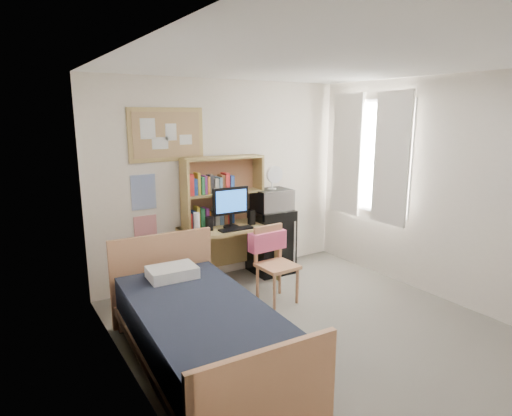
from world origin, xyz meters
TOP-DOWN VIEW (x-y plane):
  - floor at (0.00, 0.00)m, footprint 3.60×4.20m
  - ceiling at (0.00, 0.00)m, footprint 3.60×4.20m
  - wall_back at (0.00, 2.10)m, footprint 3.60×0.04m
  - wall_left at (-1.80, 0.00)m, footprint 0.04×4.20m
  - wall_right at (1.80, 0.00)m, footprint 0.04×4.20m
  - window_unit at (1.75, 1.20)m, footprint 0.10×1.40m
  - curtain_left at (1.72, 0.80)m, footprint 0.04×0.55m
  - curtain_right at (1.72, 1.60)m, footprint 0.04×0.55m
  - bulletin_board at (-0.78, 2.08)m, footprint 0.94×0.03m
  - poster_wave at (-1.10, 2.09)m, footprint 0.30×0.01m
  - poster_japan at (-1.10, 2.09)m, footprint 0.28×0.01m
  - desk at (-0.12, 1.78)m, footprint 1.24×0.65m
  - desk_chair at (0.07, 0.95)m, footprint 0.47×0.47m
  - mini_fridge at (0.56, 1.82)m, footprint 0.54×0.54m
  - bed at (-1.26, 0.19)m, footprint 1.15×2.15m
  - hutch at (-0.11, 1.93)m, footprint 1.08×0.31m
  - monitor at (-0.12, 1.72)m, footprint 0.48×0.05m
  - keyboard at (-0.12, 1.58)m, footprint 0.44×0.15m
  - speaker_left at (-0.42, 1.73)m, footprint 0.07×0.07m
  - speaker_right at (0.18, 1.71)m, footprint 0.08×0.08m
  - water_bottle at (-0.60, 1.69)m, footprint 0.08×0.08m
  - hoodie at (0.06, 1.15)m, footprint 0.48×0.16m
  - microwave at (0.56, 1.80)m, footprint 0.50×0.38m
  - desk_fan at (0.56, 1.80)m, footprint 0.24×0.24m
  - pillow at (-1.22, 0.94)m, footprint 0.48×0.35m

SIDE VIEW (x-z plane):
  - floor at x=0.00m, z-range -0.02..0.00m
  - bed at x=-1.26m, z-range 0.00..0.58m
  - desk at x=-0.12m, z-range 0.00..0.76m
  - mini_fridge at x=0.56m, z-range 0.00..0.89m
  - desk_chair at x=0.07m, z-range 0.00..0.90m
  - pillow at x=-1.22m, z-range 0.58..0.69m
  - hoodie at x=0.06m, z-range 0.58..0.81m
  - keyboard at x=-0.12m, z-range 0.76..0.78m
  - poster_japan at x=-1.10m, z-range 0.60..0.96m
  - speaker_left at x=-0.42m, z-range 0.76..0.93m
  - speaker_right at x=0.18m, z-range 0.76..0.94m
  - water_bottle at x=-0.60m, z-range 0.76..1.01m
  - monitor at x=-0.12m, z-range 0.76..1.27m
  - microwave at x=0.56m, z-range 0.89..1.17m
  - hutch at x=-0.11m, z-range 0.76..1.64m
  - poster_wave at x=-1.10m, z-range 1.04..1.46m
  - wall_back at x=0.00m, z-range 0.00..2.60m
  - wall_left at x=-1.80m, z-range 0.00..2.60m
  - wall_right at x=1.80m, z-range 0.00..2.60m
  - desk_fan at x=0.56m, z-range 1.17..1.46m
  - window_unit at x=1.75m, z-range 0.75..2.45m
  - curtain_left at x=1.72m, z-range 0.75..2.45m
  - curtain_right at x=1.72m, z-range 0.75..2.45m
  - bulletin_board at x=-0.78m, z-range 1.60..2.24m
  - ceiling at x=0.00m, z-range 2.59..2.61m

